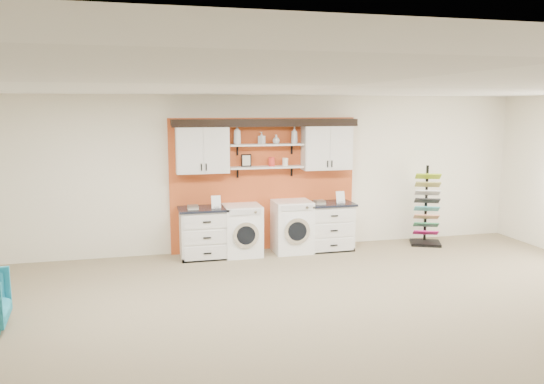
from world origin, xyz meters
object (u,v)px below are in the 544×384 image
object	(u,v)px
washer	(242,230)
sample_rack	(426,219)
dryer	(292,226)
base_cabinet_right	(328,226)
base_cabinet_left	(205,232)

from	to	relation	value
washer	sample_rack	bearing A→B (deg)	-1.85
dryer	sample_rack	world-z (taller)	sample_rack
dryer	base_cabinet_right	bearing A→B (deg)	0.28
base_cabinet_right	dryer	world-z (taller)	dryer
base_cabinet_right	dryer	bearing A→B (deg)	-179.72
washer	base_cabinet_left	bearing A→B (deg)	179.70
base_cabinet_left	base_cabinet_right	distance (m)	2.26
base_cabinet_left	washer	bearing A→B (deg)	-0.30
washer	dryer	xyz separation A→B (m)	(0.91, 0.00, 0.02)
dryer	sample_rack	bearing A→B (deg)	-2.49
base_cabinet_right	washer	world-z (taller)	washer
base_cabinet_left	dryer	xyz separation A→B (m)	(1.57, -0.00, 0.03)
base_cabinet_right	sample_rack	distance (m)	1.93
washer	sample_rack	world-z (taller)	sample_rack
sample_rack	washer	bearing A→B (deg)	-158.16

